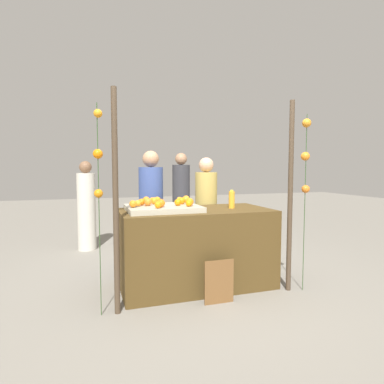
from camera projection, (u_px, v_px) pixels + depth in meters
The scene contains 29 objects.
ground_plane at pixel (196, 285), 3.93m from camera, with size 24.00×24.00×0.00m, color gray.
stall_counter at pixel (196, 247), 3.90m from camera, with size 1.80×0.90×0.93m, color #4C3819.
orange_tray at pixel (163, 208), 3.75m from camera, with size 0.83×0.68×0.06m, color #B2AD99.
orange_0 at pixel (189, 203), 3.64m from camera, with size 0.07×0.07×0.07m, color orange.
orange_1 at pixel (180, 200), 4.03m from camera, with size 0.07×0.07×0.07m, color orange.
orange_2 at pixel (152, 200), 3.99m from camera, with size 0.07×0.07×0.07m, color orange.
orange_3 at pixel (133, 204), 3.55m from camera, with size 0.08×0.08×0.08m, color orange.
orange_4 at pixel (138, 203), 3.65m from camera, with size 0.07×0.07×0.07m, color orange.
orange_5 at pixel (154, 201), 3.88m from camera, with size 0.08×0.08×0.08m, color orange.
orange_6 at pixel (142, 202), 3.76m from camera, with size 0.08×0.08×0.08m, color orange.
orange_7 at pixel (186, 199), 4.04m from camera, with size 0.09×0.09×0.09m, color orange.
orange_8 at pixel (157, 200), 3.98m from camera, with size 0.08×0.08×0.08m, color orange.
orange_9 at pixel (178, 202), 3.72m from camera, with size 0.08×0.08×0.08m, color orange.
orange_10 at pixel (146, 200), 3.93m from camera, with size 0.09×0.09×0.09m, color orange.
orange_11 at pixel (148, 202), 3.72m from camera, with size 0.09×0.09×0.09m, color orange.
orange_12 at pixel (161, 203), 3.59m from camera, with size 0.09×0.09×0.09m, color orange.
orange_13 at pixel (158, 205), 3.49m from camera, with size 0.08×0.08×0.08m, color orange.
orange_14 at pixel (182, 201), 3.89m from camera, with size 0.08×0.08×0.08m, color orange.
orange_15 at pixel (190, 202), 3.73m from camera, with size 0.09×0.09×0.09m, color orange.
juice_bottle at pixel (232, 200), 3.98m from camera, with size 0.07×0.07×0.23m.
chalkboard_sign at pixel (219, 282), 3.38m from camera, with size 0.33×0.03×0.48m.
vendor_left at pixel (151, 215), 4.45m from camera, with size 0.33×0.33×1.66m.
vendor_right at pixel (206, 216), 4.68m from camera, with size 0.32×0.32×1.58m.
crowd_person_0 at pixel (181, 200), 6.33m from camera, with size 0.34×0.34×1.72m.
crowd_person_1 at pixel (86, 209), 5.58m from camera, with size 0.31×0.31×1.55m.
canopy_post_left at pixel (116, 203), 3.08m from camera, with size 0.06×0.06×2.19m, color #473828.
canopy_post_right at pixel (290, 197), 3.69m from camera, with size 0.06×0.06×2.19m, color #473828.
garland_strand_left at pixel (98, 159), 3.01m from camera, with size 0.09×0.10×2.03m.
garland_strand_right at pixel (306, 156), 3.65m from camera, with size 0.11×0.12×2.03m.
Camera 1 is at (-1.23, -3.63, 1.43)m, focal length 30.08 mm.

